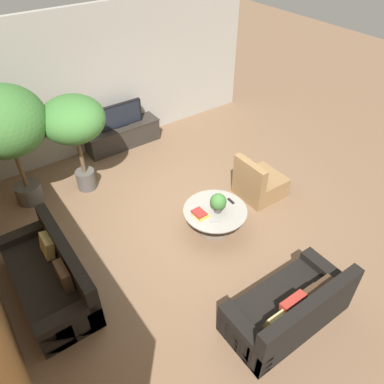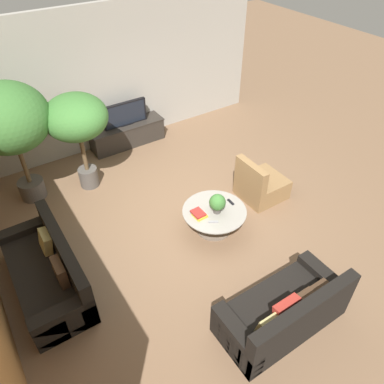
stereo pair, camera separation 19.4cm
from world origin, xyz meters
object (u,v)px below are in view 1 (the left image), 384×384
Objects in this scene: potted_palm_corner at (73,123)px; potted_plant_tabletop at (218,202)px; coffee_table at (215,216)px; armchair_wicker at (259,184)px; couch_by_wall at (51,278)px; television at (120,115)px; potted_palm_tall at (5,124)px; couch_near_entry at (290,309)px; media_console at (123,135)px.

potted_palm_corner is 2.91m from potted_plant_tabletop.
coffee_table is 1.27× the size of armchair_wicker.
couch_by_wall is 1.03× the size of potted_palm_corner.
potted_plant_tabletop is (0.01, -0.05, 0.33)m from coffee_table.
potted_palm_tall is at bearing -163.14° from television.
television is 2.85× the size of potted_plant_tabletop.
potted_plant_tabletop is (0.31, 1.95, 0.36)m from couch_near_entry.
potted_palm_tall reaches higher than couch_by_wall.
potted_palm_corner is at bearing -13.85° from potted_palm_tall.
potted_plant_tabletop is (2.75, -0.42, 0.36)m from couch_by_wall.
couch_near_entry is 2.74m from armchair_wicker.
couch_near_entry is (2.44, -2.37, 0.01)m from couch_by_wall.
armchair_wicker reaches higher than couch_near_entry.
couch_by_wall reaches higher than coffee_table.
television is 3.39m from coffee_table.
potted_plant_tabletop is at bearing -89.14° from television.
media_console is 0.86× the size of couch_by_wall.
media_console is at bearing 90.86° from potted_plant_tabletop.
coffee_table is 1.28m from armchair_wicker.
potted_palm_corner is at bearing 119.25° from potted_plant_tabletop.
armchair_wicker is at bearing -124.60° from couch_near_entry.
potted_palm_tall is (-3.65, 2.39, 1.37)m from armchair_wicker.
couch_by_wall is at bearing -132.11° from media_console.
couch_by_wall is at bearing 172.37° from coffee_table.
couch_by_wall is 4.00m from armchair_wicker.
television is 0.44× the size of potted_palm_tall.
coffee_table is at bearing -47.86° from potted_palm_tall.
media_console reaches higher than coffee_table.
television is 0.93× the size of coffee_table.
media_console is 2.82m from potted_palm_tall.
couch_by_wall is at bearing 171.38° from potted_plant_tabletop.
potted_palm_corner is at bearing 50.68° from armchair_wicker.
potted_palm_tall reaches higher than television.
potted_palm_corner is at bearing -143.55° from television.
potted_palm_corner is (-1.31, -0.97, 0.68)m from television.
couch_by_wall is (-2.70, -2.99, 0.02)m from media_console.
armchair_wicker is at bearing 88.30° from couch_by_wall.
coffee_table is 0.62× the size of couch_near_entry.
armchair_wicker is (4.00, -0.12, -0.01)m from couch_by_wall.
potted_palm_corner is at bearing -76.48° from couch_near_entry.
television is 2.61m from potted_palm_tall.
armchair_wicker is 3.57m from potted_palm_corner.
potted_palm_tall is (-2.09, 4.65, 1.35)m from couch_near_entry.
couch_near_entry reaches higher than potted_plant_tabletop.
potted_palm_tall is at bearing 132.14° from coffee_table.
couch_by_wall is at bearing -124.54° from potted_palm_corner.
potted_plant_tabletop is (-1.25, -0.30, 0.37)m from armchair_wicker.
television reaches higher than media_console.
media_console is at bearing 16.90° from potted_palm_tall.
television reaches higher than coffee_table.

